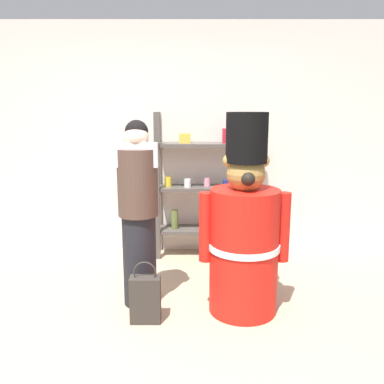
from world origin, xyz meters
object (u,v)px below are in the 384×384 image
Objects in this scene: merchandise_shelf at (209,185)px; shopping_bag at (147,299)px; person_shopper at (140,212)px; teddy_bear_guard at (246,234)px.

shopping_bag is at bearing -109.55° from merchandise_shelf.
person_shopper is (-0.62, -1.21, -0.00)m from merchandise_shelf.
teddy_bear_guard is 1.04× the size of person_shopper.
person_shopper is (-0.87, 0.13, 0.15)m from teddy_bear_guard.
teddy_bear_guard is 0.89m from person_shopper.
merchandise_shelf is 1.74m from shopping_bag.
merchandise_shelf is 1.03× the size of person_shopper.
person_shopper is 0.70m from shopping_bag.
shopping_bag is at bearing -166.55° from teddy_bear_guard.
shopping_bag is (-0.54, -1.53, -0.62)m from merchandise_shelf.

